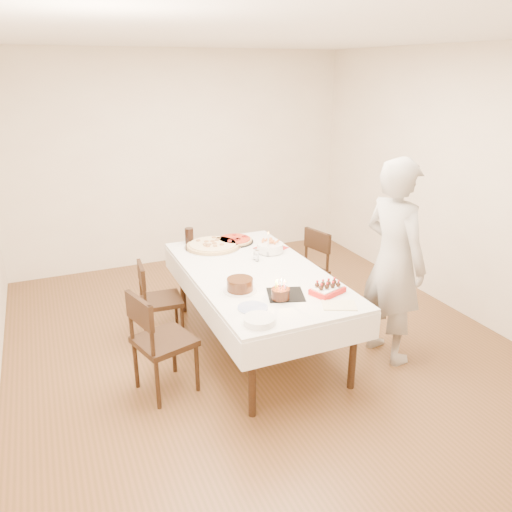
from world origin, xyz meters
name	(u,v)px	position (x,y,z in m)	size (l,w,h in m)	color
floor	(258,342)	(0.00, 0.00, 0.00)	(5.00, 5.00, 0.00)	brown
wall_back	(181,160)	(0.00, 2.50, 1.35)	(4.50, 0.04, 2.70)	#F3E8CD
wall_front	(491,343)	(0.00, -2.50, 1.35)	(4.50, 0.04, 2.70)	#F3E8CD
wall_right	(458,183)	(2.25, 0.00, 1.35)	(0.04, 5.00, 2.70)	#F3E8CD
ceiling	(259,35)	(0.00, 0.00, 2.70)	(5.00, 5.00, 0.00)	white
dining_table	(256,309)	(-0.04, -0.02, 0.38)	(1.14, 2.14, 0.75)	white
chair_right_savory	(304,272)	(0.72, 0.46, 0.43)	(0.44, 0.44, 0.87)	black
chair_left_savory	(162,300)	(-0.80, 0.47, 0.39)	(0.40, 0.40, 0.79)	black
chair_left_dessert	(164,341)	(-0.98, -0.38, 0.44)	(0.45, 0.45, 0.89)	black
person	(394,262)	(0.99, -0.64, 0.90)	(0.66, 0.43, 1.81)	#9D9994
pizza_white	(213,245)	(-0.18, 0.74, 0.77)	(0.58, 0.58, 0.04)	beige
pizza_pepperoni	(235,240)	(0.08, 0.80, 0.77)	(0.39, 0.39, 0.04)	red
red_placemat	(271,248)	(0.35, 0.49, 0.75)	(0.26, 0.26, 0.01)	#B21E1E
pasta_bowl	(270,247)	(0.29, 0.38, 0.80)	(0.26, 0.26, 0.08)	white
taper_candle	(268,243)	(0.23, 0.30, 0.88)	(0.05, 0.05, 0.25)	white
shaker_pair	(257,256)	(0.08, 0.21, 0.80)	(0.09, 0.09, 0.11)	white
cola_glass	(189,236)	(-0.37, 0.96, 0.83)	(0.09, 0.09, 0.17)	black
layer_cake	(240,285)	(-0.32, -0.36, 0.81)	(0.27, 0.27, 0.11)	#381D0E
cake_board	(286,295)	(-0.01, -0.57, 0.75)	(0.29, 0.29, 0.01)	black
birthday_cake	(281,290)	(-0.09, -0.63, 0.84)	(0.14, 0.14, 0.15)	#39190F
strawberry_box	(327,289)	(0.31, -0.68, 0.78)	(0.27, 0.18, 0.07)	red
box_lid	(339,306)	(0.28, -0.91, 0.75)	(0.26, 0.17, 0.02)	beige
plate_stack	(259,320)	(-0.40, -0.92, 0.77)	(0.23, 0.23, 0.05)	white
china_plate	(253,308)	(-0.35, -0.68, 0.75)	(0.23, 0.23, 0.01)	white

